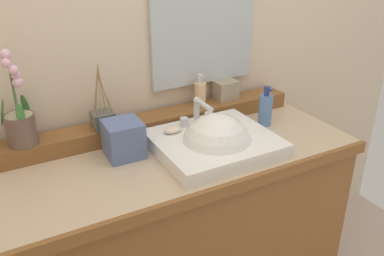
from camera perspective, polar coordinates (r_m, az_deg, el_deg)
name	(u,v)px	position (r m, az deg, el deg)	size (l,w,h in m)	color
wall_back	(132,0)	(1.73, -8.22, 17.07)	(3.00, 0.20, 2.72)	beige
vanity_cabinet	(180,242)	(1.79, -1.69, -15.35)	(1.34, 0.57, 0.86)	brown
back_ledge	(155,123)	(1.70, -5.12, 0.73)	(1.27, 0.11, 0.07)	brown
sink_basin	(216,147)	(1.55, 3.27, -2.58)	(0.44, 0.39, 0.29)	white
soap_bar	(173,130)	(1.57, -2.69, -0.25)	(0.07, 0.04, 0.02)	beige
potted_plant	(20,121)	(1.54, -22.62, 0.94)	(0.12, 0.10, 0.34)	brown
soap_dispenser	(200,93)	(1.77, 1.12, 4.87)	(0.05, 0.05, 0.14)	#E3BA88
reed_diffuser	(103,119)	(1.60, -12.17, 1.20)	(0.08, 0.09, 0.25)	#4D534E
trinket_box	(226,90)	(1.85, 4.67, 5.25)	(0.10, 0.08, 0.08)	gray
lotion_bottle	(265,109)	(1.76, 10.06, 2.57)	(0.06, 0.06, 0.17)	#567EB8
tissue_box	(124,139)	(1.51, -9.41, -1.50)	(0.13, 0.13, 0.13)	#566A9C
mirror	(204,21)	(1.76, 1.64, 14.49)	(0.48, 0.02, 0.53)	silver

